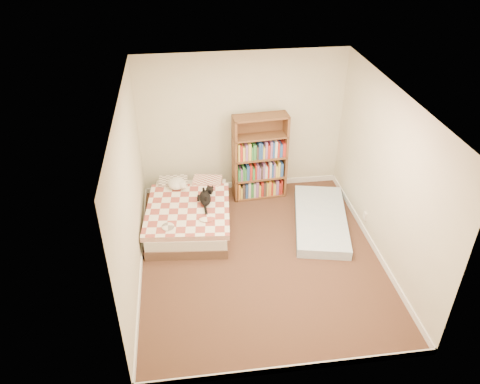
{
  "coord_description": "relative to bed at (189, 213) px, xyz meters",
  "views": [
    {
      "loc": [
        -1.0,
        -5.24,
        4.6
      ],
      "look_at": [
        -0.26,
        0.3,
        0.98
      ],
      "focal_mm": 35.0,
      "sensor_mm": 36.0,
      "label": 1
    }
  ],
  "objects": [
    {
      "name": "room",
      "position": [
        1.01,
        -0.97,
        0.98
      ],
      "size": [
        3.51,
        4.01,
        2.51
      ],
      "color": "#42291C",
      "rests_on": "ground"
    },
    {
      "name": "white_dog",
      "position": [
        -0.16,
        0.46,
        0.29
      ],
      "size": [
        0.33,
        0.33,
        0.16
      ],
      "rotation": [
        0.0,
        0.0,
        0.0
      ],
      "color": "silver",
      "rests_on": "bed"
    },
    {
      "name": "black_cat",
      "position": [
        0.28,
        0.03,
        0.28
      ],
      "size": [
        0.33,
        0.7,
        0.16
      ],
      "rotation": [
        0.0,
        0.0,
        -0.41
      ],
      "color": "black",
      "rests_on": "bed"
    },
    {
      "name": "bed",
      "position": [
        0.0,
        0.0,
        0.0
      ],
      "size": [
        1.42,
        1.86,
        0.47
      ],
      "rotation": [
        0.0,
        0.0,
        -0.1
      ],
      "color": "brown",
      "rests_on": "room"
    },
    {
      "name": "bookshelf",
      "position": [
        1.27,
        0.73,
        0.35
      ],
      "size": [
        0.94,
        0.38,
        1.53
      ],
      "rotation": [
        0.0,
        0.0,
        0.08
      ],
      "color": "#51381B",
      "rests_on": "room"
    },
    {
      "name": "floor_mattress",
      "position": [
        2.12,
        -0.28,
        -0.13
      ],
      "size": [
        1.16,
        1.91,
        0.16
      ],
      "primitive_type": "cube",
      "rotation": [
        0.0,
        0.0,
        -0.21
      ],
      "color": "#7EA9D3",
      "rests_on": "room"
    }
  ]
}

